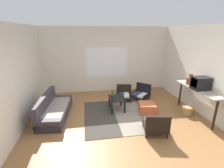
{
  "coord_description": "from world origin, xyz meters",
  "views": [
    {
      "loc": [
        -0.9,
        -3.66,
        2.48
      ],
      "look_at": [
        -0.1,
        1.11,
        0.9
      ],
      "focal_mm": 25.69,
      "sensor_mm": 36.0,
      "label": 1
    }
  ],
  "objects_px": {
    "ottoman_orange": "(147,108)",
    "glass_bottle": "(112,95)",
    "coffee_table": "(117,100)",
    "console_shelf": "(197,92)",
    "armchair_striped_foreground": "(156,125)",
    "couch": "(54,110)",
    "clay_vase": "(190,80)",
    "armchair_corner": "(141,93)",
    "wicker_basket": "(187,111)",
    "armchair_by_window": "(124,93)",
    "crt_television": "(201,83)"
  },
  "relations": [
    {
      "from": "couch",
      "to": "ottoman_orange",
      "type": "xyz_separation_m",
      "value": [
        2.89,
        -0.25,
        -0.06
      ]
    },
    {
      "from": "armchair_striped_foreground",
      "to": "coffee_table",
      "type": "bearing_deg",
      "value": 115.23
    },
    {
      "from": "armchair_corner",
      "to": "console_shelf",
      "type": "relative_size",
      "value": 0.48
    },
    {
      "from": "coffee_table",
      "to": "console_shelf",
      "type": "distance_m",
      "value": 2.44
    },
    {
      "from": "coffee_table",
      "to": "armchair_striped_foreground",
      "type": "relative_size",
      "value": 0.89
    },
    {
      "from": "couch",
      "to": "armchair_striped_foreground",
      "type": "relative_size",
      "value": 2.67
    },
    {
      "from": "couch",
      "to": "ottoman_orange",
      "type": "bearing_deg",
      "value": -4.98
    },
    {
      "from": "armchair_corner",
      "to": "wicker_basket",
      "type": "bearing_deg",
      "value": -54.67
    },
    {
      "from": "ottoman_orange",
      "to": "wicker_basket",
      "type": "relative_size",
      "value": 1.57
    },
    {
      "from": "glass_bottle",
      "to": "clay_vase",
      "type": "bearing_deg",
      "value": -9.77
    },
    {
      "from": "coffee_table",
      "to": "glass_bottle",
      "type": "xyz_separation_m",
      "value": [
        -0.14,
        0.01,
        0.19
      ]
    },
    {
      "from": "glass_bottle",
      "to": "wicker_basket",
      "type": "relative_size",
      "value": 0.81
    },
    {
      "from": "crt_television",
      "to": "clay_vase",
      "type": "height_order",
      "value": "crt_television"
    },
    {
      "from": "coffee_table",
      "to": "armchair_striped_foreground",
      "type": "distance_m",
      "value": 1.65
    },
    {
      "from": "armchair_striped_foreground",
      "to": "ottoman_orange",
      "type": "relative_size",
      "value": 1.39
    },
    {
      "from": "clay_vase",
      "to": "armchair_by_window",
      "type": "bearing_deg",
      "value": 146.74
    },
    {
      "from": "console_shelf",
      "to": "armchair_striped_foreground",
      "type": "bearing_deg",
      "value": -155.68
    },
    {
      "from": "clay_vase",
      "to": "glass_bottle",
      "type": "relative_size",
      "value": 1.3
    },
    {
      "from": "clay_vase",
      "to": "ottoman_orange",
      "type": "bearing_deg",
      "value": 178.87
    },
    {
      "from": "couch",
      "to": "armchair_striped_foreground",
      "type": "distance_m",
      "value": 3.01
    },
    {
      "from": "ottoman_orange",
      "to": "coffee_table",
      "type": "bearing_deg",
      "value": 157.41
    },
    {
      "from": "console_shelf",
      "to": "glass_bottle",
      "type": "bearing_deg",
      "value": 161.79
    },
    {
      "from": "couch",
      "to": "coffee_table",
      "type": "relative_size",
      "value": 3.0
    },
    {
      "from": "ottoman_orange",
      "to": "console_shelf",
      "type": "relative_size",
      "value": 0.29
    },
    {
      "from": "couch",
      "to": "crt_television",
      "type": "bearing_deg",
      "value": -10.07
    },
    {
      "from": "couch",
      "to": "armchair_by_window",
      "type": "xyz_separation_m",
      "value": [
        2.41,
        0.92,
        0.03
      ]
    },
    {
      "from": "crt_television",
      "to": "armchair_striped_foreground",
      "type": "bearing_deg",
      "value": -158.66
    },
    {
      "from": "crt_television",
      "to": "wicker_basket",
      "type": "height_order",
      "value": "crt_television"
    },
    {
      "from": "coffee_table",
      "to": "couch",
      "type": "bearing_deg",
      "value": -176.35
    },
    {
      "from": "wicker_basket",
      "to": "ottoman_orange",
      "type": "bearing_deg",
      "value": 165.22
    },
    {
      "from": "ottoman_orange",
      "to": "clay_vase",
      "type": "distance_m",
      "value": 1.61
    },
    {
      "from": "ottoman_orange",
      "to": "glass_bottle",
      "type": "relative_size",
      "value": 1.94
    },
    {
      "from": "clay_vase",
      "to": "glass_bottle",
      "type": "height_order",
      "value": "clay_vase"
    },
    {
      "from": "couch",
      "to": "glass_bottle",
      "type": "distance_m",
      "value": 1.87
    },
    {
      "from": "coffee_table",
      "to": "armchair_by_window",
      "type": "bearing_deg",
      "value": 61.41
    },
    {
      "from": "coffee_table",
      "to": "wicker_basket",
      "type": "bearing_deg",
      "value": -18.22
    },
    {
      "from": "glass_bottle",
      "to": "crt_television",
      "type": "bearing_deg",
      "value": -20.29
    },
    {
      "from": "console_shelf",
      "to": "couch",
      "type": "bearing_deg",
      "value": 171.21
    },
    {
      "from": "couch",
      "to": "armchair_corner",
      "type": "bearing_deg",
      "value": 15.39
    },
    {
      "from": "crt_television",
      "to": "glass_bottle",
      "type": "xyz_separation_m",
      "value": [
        -2.41,
        0.89,
        -0.56
      ]
    },
    {
      "from": "armchair_by_window",
      "to": "armchair_corner",
      "type": "xyz_separation_m",
      "value": [
        0.67,
        -0.07,
        0.01
      ]
    },
    {
      "from": "armchair_striped_foreground",
      "to": "console_shelf",
      "type": "xyz_separation_m",
      "value": [
        1.56,
        0.71,
        0.53
      ]
    },
    {
      "from": "coffee_table",
      "to": "wicker_basket",
      "type": "xyz_separation_m",
      "value": [
        2.11,
        -0.7,
        -0.2
      ]
    },
    {
      "from": "clay_vase",
      "to": "console_shelf",
      "type": "bearing_deg",
      "value": -90.0
    },
    {
      "from": "console_shelf",
      "to": "clay_vase",
      "type": "bearing_deg",
      "value": 90.0
    },
    {
      "from": "armchair_corner",
      "to": "wicker_basket",
      "type": "relative_size",
      "value": 2.55
    },
    {
      "from": "coffee_table",
      "to": "console_shelf",
      "type": "bearing_deg",
      "value": -19.06
    },
    {
      "from": "coffee_table",
      "to": "clay_vase",
      "type": "bearing_deg",
      "value": -10.13
    },
    {
      "from": "ottoman_orange",
      "to": "glass_bottle",
      "type": "xyz_separation_m",
      "value": [
        -1.05,
        0.39,
        0.36
      ]
    },
    {
      "from": "coffee_table",
      "to": "armchair_corner",
      "type": "bearing_deg",
      "value": 33.13
    }
  ]
}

